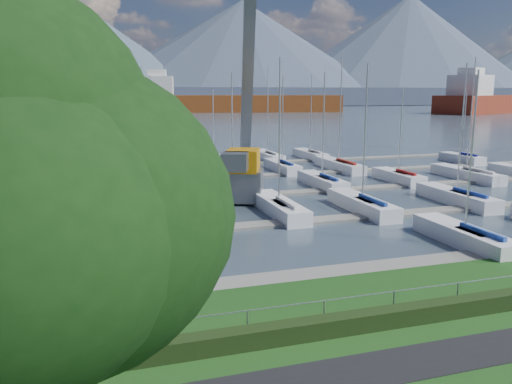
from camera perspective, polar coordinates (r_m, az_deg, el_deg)
name	(u,v)px	position (r m, az deg, el deg)	size (l,w,h in m)	color
path	(390,366)	(17.93, 15.02, -18.70)	(160.00, 2.00, 0.04)	black
water	(118,110)	(276.30, -15.47, 9.01)	(800.00, 540.00, 0.20)	#3D4C59
hedge	(352,323)	(19.75, 10.97, -14.45)	(80.00, 0.70, 0.70)	black
fence	(348,297)	(19.72, 10.51, -11.76)	(0.04, 0.04, 80.00)	gray
foothill	(114,97)	(346.12, -15.91, 10.43)	(900.00, 80.00, 12.00)	#424A60
mountains	(118,43)	(422.63, -15.45, 16.07)	(1190.00, 360.00, 115.00)	#434C63
docks	(209,198)	(43.83, -5.38, -0.69)	(90.00, 41.60, 0.25)	slate
crane	(244,135)	(42.74, -1.36, 6.57)	(6.01, 13.48, 22.35)	slate
cargo_ship_mid	(225,104)	(238.13, -3.60, 10.03)	(102.04, 34.78, 21.50)	brown
cargo_ship_east	(499,104)	(261.57, 26.03, 9.05)	(94.23, 53.44, 21.50)	maroon
sailboat_fleet	(168,131)	(46.84, -10.04, 6.89)	(75.97, 49.88, 13.79)	silver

